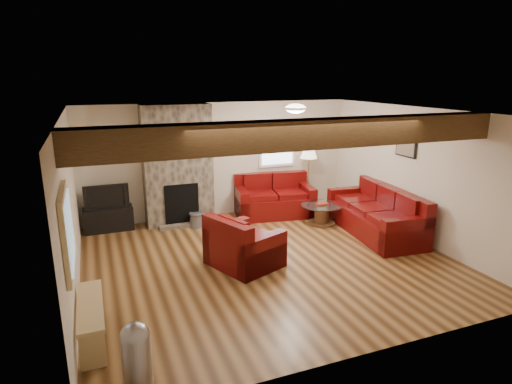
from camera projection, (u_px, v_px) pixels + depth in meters
room at (269, 190)px, 6.97m from camera, size 8.00×8.00×8.00m
oak_beam at (307, 134)px, 5.57m from camera, size 6.00×0.36×0.38m
chimney_breast at (178, 167)px, 8.87m from camera, size 1.40×0.67×2.50m
back_window at (277, 143)px, 9.80m from camera, size 0.90×0.08×1.10m
hatch_window at (67, 231)px, 4.53m from camera, size 0.08×1.00×0.90m
ceiling_dome at (296, 110)px, 7.78m from camera, size 0.40×0.40×0.18m
artwork_back at (227, 139)px, 9.34m from camera, size 0.42×0.06×0.52m
artwork_right at (406, 146)px, 8.15m from camera, size 0.06×0.55×0.42m
sofa_three at (375, 211)px, 8.46m from camera, size 1.21×2.43×0.91m
loveseat at (274, 196)px, 9.56m from camera, size 1.84×1.24×0.90m
armchair_red at (244, 240)px, 7.02m from camera, size 1.26×1.33×0.86m
coffee_table at (322, 214)px, 9.05m from camera, size 0.87×0.87×0.45m
tv_cabinet at (108, 219)px, 8.65m from camera, size 0.96×0.39×0.48m
television at (106, 196)px, 8.52m from camera, size 0.86×0.11×0.49m
floor_lamp at (309, 156)px, 9.73m from camera, size 0.39×0.39×1.50m
pine_bench at (92, 322)px, 5.06m from camera, size 0.29×1.23×0.46m
pedal_bin at (137, 356)px, 4.22m from camera, size 0.31×0.31×0.74m
coal_bucket at (197, 219)px, 8.90m from camera, size 0.32×0.32×0.30m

